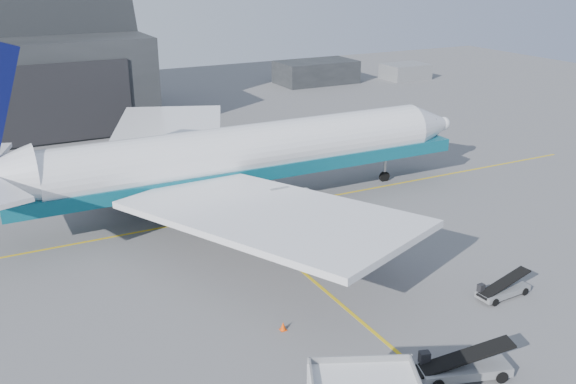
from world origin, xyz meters
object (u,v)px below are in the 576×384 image
belt_loader_b (502,290)px  pushback_tug (350,243)px  belt_loader_a (463,367)px  airliner (228,157)px

belt_loader_b → pushback_tug: bearing=112.4°
belt_loader_a → belt_loader_b: size_ratio=1.28×
airliner → belt_loader_a: bearing=-86.8°
airliner → pushback_tug: 14.00m
airliner → pushback_tug: (4.92, -12.39, -4.25)m
belt_loader_a → belt_loader_b: 10.09m
airliner → belt_loader_b: size_ratio=11.90×
airliner → belt_loader_b: bearing=-66.6°
airliner → belt_loader_b: airliner is taller
airliner → belt_loader_a: airliner is taller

